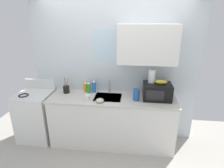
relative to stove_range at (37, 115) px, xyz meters
name	(u,v)px	position (x,y,z in m)	size (l,w,h in m)	color
kitchen_wall_assembly	(120,67)	(1.54, 0.30, 0.90)	(2.94, 0.42, 2.50)	silver
counter_unit	(112,120)	(1.43, 0.00, 0.00)	(2.17, 0.63, 0.90)	white
sink_faucet	(110,87)	(1.35, 0.24, 0.55)	(0.03, 0.03, 0.22)	#B2B5BA
stove_range	(37,115)	(0.00, 0.00, 0.00)	(0.60, 0.60, 1.08)	white
microwave	(157,91)	(2.18, 0.04, 0.58)	(0.46, 0.35, 0.27)	black
banana_bunch	(161,82)	(2.23, 0.05, 0.75)	(0.20, 0.11, 0.07)	gold
paper_towel_roll	(152,76)	(2.08, 0.10, 0.82)	(0.11, 0.11, 0.22)	white
dish_soap_bottle_blue	(94,87)	(1.07, 0.20, 0.55)	(0.07, 0.07, 0.23)	blue
dish_soap_bottle_green	(89,88)	(0.99, 0.17, 0.54)	(0.07, 0.07, 0.21)	green
dish_soap_bottle_orange	(86,87)	(0.92, 0.21, 0.53)	(0.06, 0.06, 0.20)	orange
cereal_canister	(136,95)	(1.84, -0.05, 0.54)	(0.10, 0.10, 0.19)	#2659A5
mug_white	(87,97)	(1.03, -0.14, 0.49)	(0.08, 0.08, 0.10)	white
utensil_crock	(66,89)	(0.58, 0.12, 0.51)	(0.11, 0.11, 0.29)	black
small_bowl	(100,100)	(1.25, -0.20, 0.47)	(0.13, 0.13, 0.07)	beige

